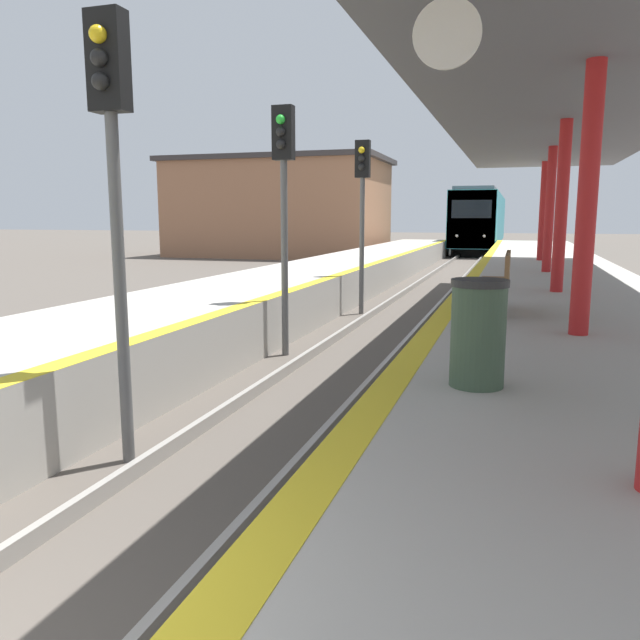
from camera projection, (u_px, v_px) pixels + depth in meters
name	position (u px, v px, depth m)	size (l,w,h in m)	color
train	(482.00, 221.00, 47.95)	(2.89, 23.52, 4.31)	black
signal_near	(112.00, 155.00, 5.86)	(0.36, 0.31, 4.32)	#595959
signal_mid	(284.00, 183.00, 10.74)	(0.36, 0.31, 4.32)	#595959
signal_far	(362.00, 194.00, 15.51)	(0.36, 0.31, 4.32)	#595959
station_canopy	(567.00, 117.00, 11.72)	(4.72, 23.69, 3.47)	red
trash_bin	(478.00, 333.00, 5.35)	(0.49, 0.49, 0.93)	#384C38
bench	(499.00, 281.00, 9.51)	(0.44, 1.70, 0.92)	brown
station_building	(280.00, 207.00, 39.58)	(13.54, 7.95, 6.09)	#9E6B4C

